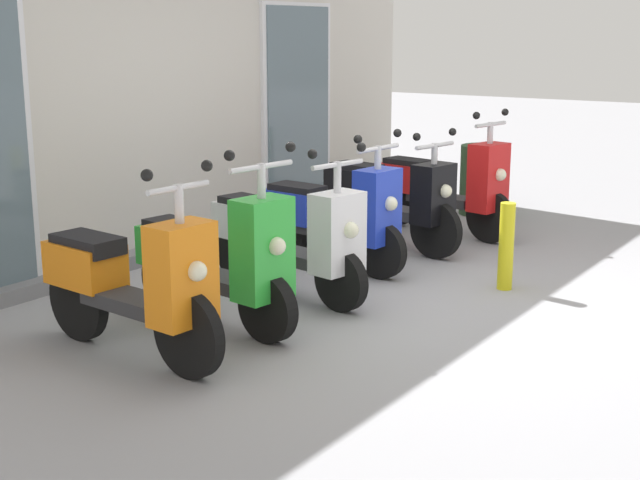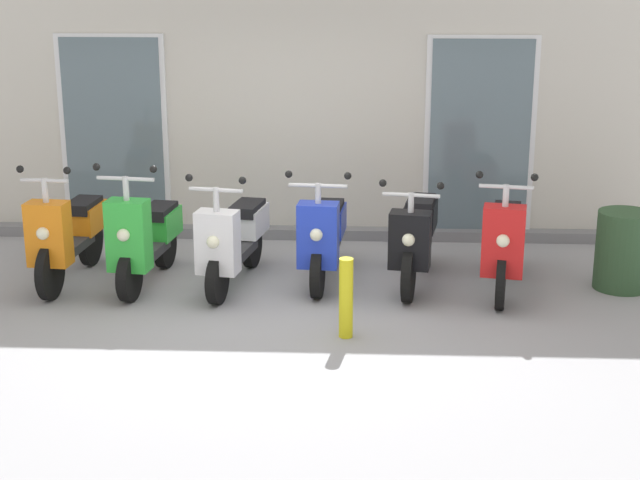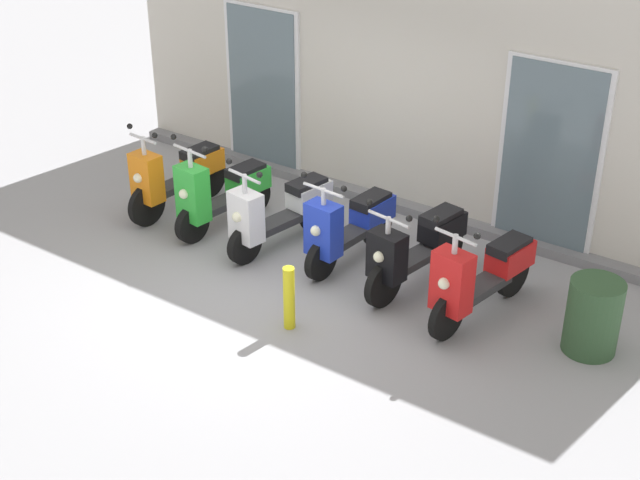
# 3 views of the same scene
# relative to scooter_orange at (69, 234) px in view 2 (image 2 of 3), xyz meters

# --- Properties ---
(ground_plane) EXTENTS (40.00, 40.00, 0.00)m
(ground_plane) POSITION_rel_scooter_orange_xyz_m (2.12, -0.76, -0.50)
(ground_plane) COLOR #939399
(storefront_facade) EXTENTS (8.32, 0.50, 3.78)m
(storefront_facade) POSITION_rel_scooter_orange_xyz_m (2.12, 1.89, 1.33)
(storefront_facade) COLOR beige
(storefront_facade) RESTS_ON ground_plane
(scooter_orange) EXTENTS (0.52, 1.61, 1.28)m
(scooter_orange) POSITION_rel_scooter_orange_xyz_m (0.00, 0.00, 0.00)
(scooter_orange) COLOR black
(scooter_orange) RESTS_ON ground_plane
(scooter_green) EXTENTS (0.61, 1.51, 1.30)m
(scooter_green) POSITION_rel_scooter_orange_xyz_m (0.77, -0.04, -0.02)
(scooter_green) COLOR black
(scooter_green) RESTS_ON ground_plane
(scooter_white) EXTENTS (0.65, 1.59, 1.22)m
(scooter_white) POSITION_rel_scooter_orange_xyz_m (1.64, -0.01, -0.03)
(scooter_white) COLOR black
(scooter_white) RESTS_ON ground_plane
(scooter_blue) EXTENTS (0.62, 1.52, 1.22)m
(scooter_blue) POSITION_rel_scooter_orange_xyz_m (2.51, 0.15, -0.03)
(scooter_blue) COLOR black
(scooter_blue) RESTS_ON ground_plane
(scooter_black) EXTENTS (0.64, 1.60, 1.16)m
(scooter_black) POSITION_rel_scooter_orange_xyz_m (3.41, 0.12, -0.01)
(scooter_black) COLOR black
(scooter_black) RESTS_ON ground_plane
(scooter_red) EXTENTS (0.64, 1.65, 1.28)m
(scooter_red) POSITION_rel_scooter_orange_xyz_m (4.26, -0.04, 0.00)
(scooter_red) COLOR black
(scooter_red) RESTS_ON ground_plane
(curb_bollard) EXTENTS (0.12, 0.12, 0.70)m
(curb_bollard) POSITION_rel_scooter_orange_xyz_m (2.76, -1.32, -0.15)
(curb_bollard) COLOR yellow
(curb_bollard) RESTS_ON ground_plane
(trash_bin) EXTENTS (0.53, 0.53, 0.77)m
(trash_bin) POSITION_rel_scooter_orange_xyz_m (5.42, 0.06, -0.12)
(trash_bin) COLOR #2D4C2D
(trash_bin) RESTS_ON ground_plane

